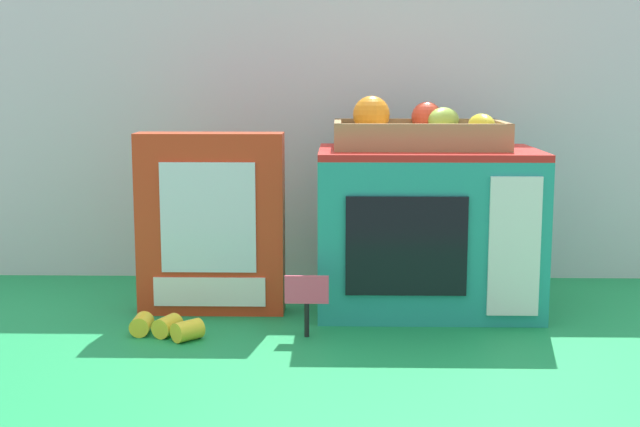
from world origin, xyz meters
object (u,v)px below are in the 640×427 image
food_groups_crate (417,132)px  price_sign (305,296)px  toy_microwave (427,230)px  cookie_set_box (211,224)px  loose_toy_banana (165,327)px

food_groups_crate → price_sign: (-0.19, -0.22, -0.25)m
toy_microwave → cookie_set_box: bearing=-174.8°
toy_microwave → cookie_set_box: (-0.38, -0.03, 0.01)m
toy_microwave → price_sign: size_ratio=3.82×
price_sign → loose_toy_banana: price_sign is taller
toy_microwave → price_sign: bearing=-139.3°
price_sign → toy_microwave: bearing=40.7°
toy_microwave → cookie_set_box: size_ratio=1.21×
food_groups_crate → cookie_set_box: 0.40m
food_groups_crate → price_sign: food_groups_crate is taller
price_sign → loose_toy_banana: 0.23m
cookie_set_box → price_sign: 0.24m
cookie_set_box → toy_microwave: bearing=5.2°
loose_toy_banana → cookie_set_box: bearing=70.4°
food_groups_crate → cookie_set_box: size_ratio=0.95×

